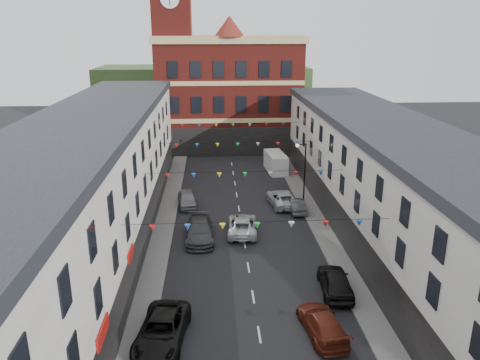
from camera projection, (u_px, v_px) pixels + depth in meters
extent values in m
plane|color=black|center=(248.00, 267.00, 34.51)|extent=(160.00, 160.00, 0.00)
cube|color=#605E5B|center=(157.00, 257.00, 35.99)|extent=(1.80, 64.00, 0.15)
cube|color=#605E5B|center=(334.00, 252.00, 36.79)|extent=(1.80, 64.00, 0.15)
cube|color=beige|center=(83.00, 203.00, 33.25)|extent=(8.00, 56.00, 10.00)
cube|color=black|center=(74.00, 129.00, 31.61)|extent=(8.40, 56.00, 0.70)
cube|color=black|center=(143.00, 245.00, 34.52)|extent=(0.12, 56.00, 3.20)
cube|color=beige|center=(406.00, 202.00, 34.77)|extent=(8.00, 56.00, 9.00)
cube|color=black|center=(413.00, 139.00, 33.28)|extent=(8.40, 56.00, 0.70)
cube|color=black|center=(349.00, 239.00, 35.42)|extent=(0.12, 56.00, 3.20)
cube|color=maroon|center=(228.00, 96.00, 68.33)|extent=(20.00, 12.00, 15.00)
cube|color=tan|center=(228.00, 39.00, 65.88)|extent=(20.60, 12.60, 1.00)
cone|color=maroon|center=(229.00, 26.00, 60.61)|extent=(4.00, 4.00, 2.60)
cube|color=maroon|center=(174.00, 66.00, 63.66)|extent=(5.00, 5.00, 24.00)
cube|color=#2E5025|center=(204.00, 93.00, 91.67)|extent=(40.00, 14.00, 10.00)
cylinder|color=black|center=(305.00, 172.00, 47.29)|extent=(0.14, 0.14, 6.00)
cylinder|color=black|center=(302.00, 144.00, 46.38)|extent=(0.90, 0.10, 0.10)
sphere|color=beige|center=(297.00, 145.00, 46.39)|extent=(0.36, 0.36, 0.36)
imported|color=black|center=(162.00, 330.00, 26.03)|extent=(3.22, 5.80, 1.53)
imported|color=#3B3E42|center=(200.00, 231.00, 38.89)|extent=(2.40, 5.64, 1.62)
imported|color=gray|center=(187.00, 199.00, 46.37)|extent=(2.27, 4.53, 1.48)
imported|color=#5C1F12|center=(322.00, 323.00, 26.76)|extent=(2.55, 5.03, 1.40)
imported|color=black|center=(335.00, 281.00, 31.02)|extent=(2.22, 4.86, 1.62)
imported|color=#414448|center=(297.00, 205.00, 44.94)|extent=(1.40, 3.93, 1.29)
imported|color=silver|center=(282.00, 198.00, 46.59)|extent=(3.04, 5.50, 1.46)
imported|color=silver|center=(242.00, 225.00, 40.24)|extent=(2.78, 5.45, 1.47)
cube|color=silver|center=(276.00, 162.00, 57.65)|extent=(2.48, 5.36, 2.30)
imported|color=black|center=(237.00, 224.00, 40.42)|extent=(0.63, 0.49, 1.53)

